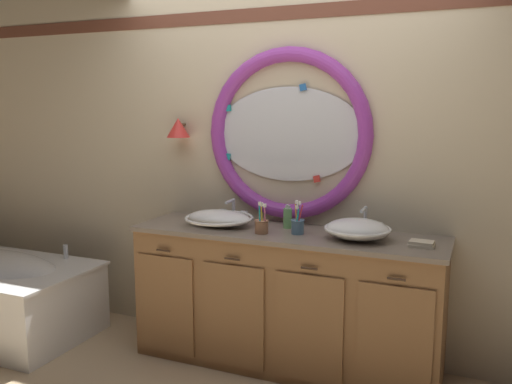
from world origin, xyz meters
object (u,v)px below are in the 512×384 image
(sink_basin_left, at_px, (219,218))
(soap_dispenser, at_px, (288,218))
(folded_hand_towel, at_px, (422,244))
(sink_basin_right, at_px, (357,229))
(toothbrush_holder_left, at_px, (262,225))
(toothbrush_holder_right, at_px, (298,225))

(sink_basin_left, xyz_separation_m, soap_dispenser, (0.45, 0.12, 0.02))
(folded_hand_towel, bearing_deg, sink_basin_right, 176.20)
(toothbrush_holder_left, height_order, toothbrush_holder_right, toothbrush_holder_right)
(toothbrush_holder_right, distance_m, soap_dispenser, 0.17)
(sink_basin_right, xyz_separation_m, soap_dispenser, (-0.49, 0.12, 0.01))
(toothbrush_holder_left, bearing_deg, folded_hand_towel, 3.19)
(sink_basin_left, xyz_separation_m, sink_basin_right, (0.94, 0.00, 0.01))
(soap_dispenser, bearing_deg, toothbrush_holder_left, -117.19)
(sink_basin_right, bearing_deg, sink_basin_left, -180.00)
(toothbrush_holder_left, height_order, soap_dispenser, toothbrush_holder_left)
(toothbrush_holder_right, height_order, soap_dispenser, toothbrush_holder_right)
(toothbrush_holder_left, xyz_separation_m, toothbrush_holder_right, (0.22, 0.07, 0.01))
(sink_basin_right, height_order, toothbrush_holder_right, toothbrush_holder_right)
(soap_dispenser, bearing_deg, toothbrush_holder_right, -48.49)
(toothbrush_holder_left, distance_m, toothbrush_holder_right, 0.23)
(toothbrush_holder_left, xyz_separation_m, folded_hand_towel, (0.98, 0.05, -0.03))
(sink_basin_right, distance_m, toothbrush_holder_right, 0.38)
(toothbrush_holder_left, bearing_deg, sink_basin_right, 7.59)
(toothbrush_holder_left, bearing_deg, soap_dispenser, 62.81)
(sink_basin_left, relative_size, sink_basin_right, 1.15)
(sink_basin_left, xyz_separation_m, toothbrush_holder_right, (0.56, -0.01, 0.00))
(soap_dispenser, bearing_deg, sink_basin_right, -13.89)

